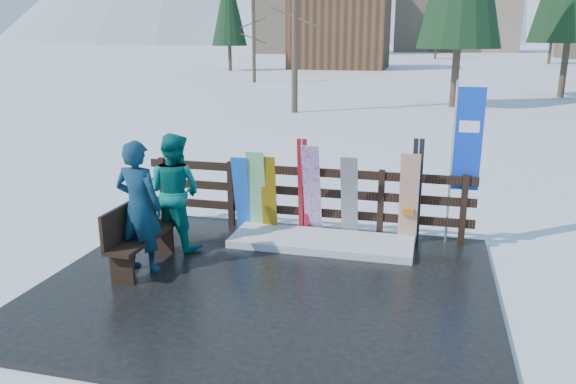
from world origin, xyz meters
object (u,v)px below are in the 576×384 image
(bench, at_px, (138,232))
(snowboard_2, at_px, (269,195))
(snowboard_0, at_px, (242,194))
(person_back, at_px, (175,192))
(snowboard_3, at_px, (312,191))
(snowboard_5, at_px, (409,199))
(snowboard_1, at_px, (257,192))
(rental_flag, at_px, (464,145))
(snowboard_4, at_px, (349,198))
(person_front, at_px, (139,207))

(bench, distance_m, snowboard_2, 2.34)
(snowboard_0, xyz_separation_m, person_back, (-0.74, -1.02, 0.26))
(snowboard_3, distance_m, snowboard_5, 1.56)
(snowboard_2, height_order, snowboard_3, snowboard_3)
(snowboard_2, bearing_deg, bench, -127.54)
(snowboard_1, xyz_separation_m, snowboard_5, (2.50, 0.00, 0.05))
(snowboard_2, distance_m, rental_flag, 3.23)
(snowboard_4, distance_m, snowboard_5, 0.94)
(bench, distance_m, person_front, 0.46)
(snowboard_0, bearing_deg, snowboard_5, 0.00)
(snowboard_5, xyz_separation_m, person_front, (-3.61, -1.97, 0.19))
(snowboard_3, relative_size, snowboard_5, 1.08)
(snowboard_3, bearing_deg, person_back, -152.50)
(snowboard_1, relative_size, person_front, 0.76)
(bench, distance_m, snowboard_5, 4.16)
(snowboard_4, height_order, rental_flag, rental_flag)
(snowboard_1, height_order, person_back, person_back)
(snowboard_3, bearing_deg, snowboard_1, 180.00)
(bench, distance_m, snowboard_3, 2.86)
(snowboard_0, xyz_separation_m, snowboard_2, (0.48, 0.00, 0.01))
(snowboard_4, bearing_deg, person_front, -143.50)
(snowboard_0, distance_m, snowboard_3, 1.23)
(rental_flag, xyz_separation_m, person_back, (-4.30, -1.29, -0.69))
(snowboard_0, distance_m, rental_flag, 3.70)
(snowboard_3, bearing_deg, person_front, -136.04)
(snowboard_1, height_order, rental_flag, rental_flag)
(snowboard_0, relative_size, person_back, 0.73)
(snowboard_0, distance_m, person_front, 2.16)
(person_front, relative_size, person_back, 1.03)
(bench, xyz_separation_m, snowboard_2, (1.42, 1.85, 0.15))
(snowboard_2, xyz_separation_m, person_back, (-1.22, -1.02, 0.25))
(snowboard_3, relative_size, person_back, 0.90)
(snowboard_3, bearing_deg, bench, -139.40)
(snowboard_0, relative_size, snowboard_5, 0.88)
(bench, relative_size, person_back, 0.82)
(snowboard_0, height_order, snowboard_3, snowboard_3)
(snowboard_3, bearing_deg, rental_flag, 6.57)
(person_front, bearing_deg, snowboard_2, -119.37)
(snowboard_1, height_order, snowboard_5, snowboard_5)
(snowboard_2, relative_size, person_front, 0.71)
(snowboard_0, bearing_deg, snowboard_2, 0.00)
(snowboard_2, xyz_separation_m, rental_flag, (3.08, 0.27, 0.94))
(snowboard_0, relative_size, person_front, 0.71)
(snowboard_3, distance_m, snowboard_4, 0.63)
(bench, xyz_separation_m, person_front, (0.12, -0.12, 0.43))
(snowboard_3, distance_m, person_back, 2.21)
(rental_flag, relative_size, person_front, 1.38)
(snowboard_0, distance_m, snowboard_1, 0.28)
(snowboard_2, xyz_separation_m, snowboard_3, (0.74, 0.00, 0.12))
(person_front, bearing_deg, snowboard_5, -147.16)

